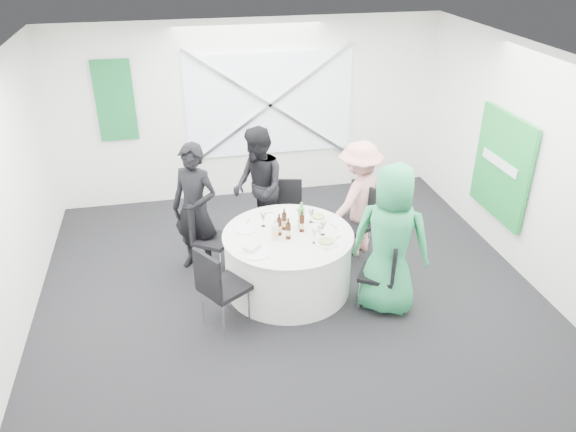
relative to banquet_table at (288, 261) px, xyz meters
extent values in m
plane|color=black|center=(0.00, -0.20, -0.38)|extent=(6.00, 6.00, 0.00)
plane|color=silver|center=(0.00, -0.20, 2.42)|extent=(6.00, 6.00, 0.00)
plane|color=white|center=(0.00, 2.80, 1.02)|extent=(6.00, 0.00, 6.00)
plane|color=white|center=(0.00, -3.20, 1.02)|extent=(6.00, 0.00, 6.00)
plane|color=white|center=(3.00, -0.20, 1.02)|extent=(0.00, 6.00, 6.00)
cube|color=silver|center=(0.30, 2.76, 1.12)|extent=(2.60, 0.03, 1.60)
cube|color=silver|center=(0.30, 2.72, 1.12)|extent=(2.63, 0.05, 1.84)
cube|color=silver|center=(0.30, 2.72, 1.12)|extent=(2.63, 0.05, 1.84)
cube|color=#156D35|center=(-2.00, 2.75, 1.32)|extent=(0.55, 0.04, 1.20)
cube|color=green|center=(2.94, 0.40, 0.82)|extent=(0.05, 1.20, 1.40)
cylinder|color=silver|center=(0.00, 0.00, -0.01)|extent=(1.52, 1.52, 0.74)
cylinder|color=silver|center=(0.00, 0.00, 0.37)|extent=(1.56, 1.56, 0.02)
cube|color=black|center=(0.22, 1.06, 0.05)|extent=(0.48, 0.48, 0.05)
cube|color=black|center=(0.26, 1.25, 0.30)|extent=(0.39, 0.12, 0.43)
cylinder|color=silver|center=(0.42, 1.18, -0.17)|extent=(0.02, 0.02, 0.42)
cylinder|color=silver|center=(0.10, 1.25, -0.17)|extent=(0.02, 0.02, 0.42)
cylinder|color=silver|center=(0.35, 0.86, -0.17)|extent=(0.02, 0.02, 0.42)
cylinder|color=silver|center=(0.03, 0.93, -0.17)|extent=(0.02, 0.02, 0.42)
cube|color=black|center=(-0.85, 0.57, 0.07)|extent=(0.59, 0.59, 0.05)
cube|color=black|center=(-1.01, 0.68, 0.33)|extent=(0.26, 0.36, 0.45)
cylinder|color=silver|center=(-0.89, 0.81, -0.16)|extent=(0.02, 0.02, 0.43)
cylinder|color=silver|center=(-1.08, 0.52, -0.16)|extent=(0.02, 0.02, 0.43)
cylinder|color=silver|center=(-0.61, 0.61, -0.16)|extent=(0.02, 0.02, 0.43)
cylinder|color=silver|center=(-0.80, 0.33, -0.16)|extent=(0.02, 0.02, 0.43)
cube|color=black|center=(0.94, 0.48, 0.12)|extent=(0.63, 0.63, 0.06)
cube|color=black|center=(1.14, 0.58, 0.40)|extent=(0.24, 0.42, 0.50)
cylinder|color=silver|center=(1.19, 0.39, -0.14)|extent=(0.02, 0.02, 0.48)
cylinder|color=silver|center=(1.02, 0.73, -0.14)|extent=(0.02, 0.02, 0.48)
cylinder|color=silver|center=(0.86, 0.22, -0.14)|extent=(0.02, 0.02, 0.48)
cylinder|color=silver|center=(0.68, 0.56, -0.14)|extent=(0.02, 0.02, 0.48)
cube|color=black|center=(0.94, -0.58, 0.05)|extent=(0.56, 0.56, 0.05)
cube|color=black|center=(1.10, -0.68, 0.30)|extent=(0.24, 0.35, 0.43)
cylinder|color=silver|center=(0.99, -0.81, -0.17)|extent=(0.02, 0.02, 0.42)
cylinder|color=silver|center=(1.16, -0.53, -0.17)|extent=(0.02, 0.02, 0.42)
cylinder|color=silver|center=(0.71, -0.63, -0.17)|extent=(0.02, 0.02, 0.42)
cylinder|color=silver|center=(0.88, -0.35, -0.17)|extent=(0.02, 0.02, 0.42)
cube|color=black|center=(-0.83, -0.54, 0.11)|extent=(0.63, 0.63, 0.05)
cube|color=black|center=(-1.01, -0.66, 0.37)|extent=(0.27, 0.38, 0.49)
cylinder|color=silver|center=(-1.08, -0.49, -0.15)|extent=(0.02, 0.02, 0.46)
cylinder|color=silver|center=(-0.88, -0.80, -0.15)|extent=(0.02, 0.02, 0.46)
cylinder|color=silver|center=(-0.77, -0.29, -0.15)|extent=(0.02, 0.02, 0.46)
cylinder|color=silver|center=(-0.57, -0.59, -0.15)|extent=(0.02, 0.02, 0.46)
imported|color=black|center=(-1.04, 0.70, 0.47)|extent=(0.74, 0.69, 1.71)
imported|color=black|center=(-0.16, 1.18, 0.46)|extent=(0.55, 0.87, 1.67)
imported|color=pink|center=(1.09, 0.66, 0.41)|extent=(1.12, 0.93, 1.58)
imported|color=#29975A|center=(1.04, -0.61, 0.52)|extent=(1.05, 0.94, 1.80)
cylinder|color=white|center=(0.05, 0.50, 0.39)|extent=(0.26, 0.26, 0.01)
cylinder|color=white|center=(-0.47, 0.20, 0.39)|extent=(0.26, 0.26, 0.01)
cylinder|color=white|center=(0.45, 0.31, 0.39)|extent=(0.26, 0.26, 0.01)
cylinder|color=#A5B863|center=(0.45, 0.31, 0.41)|extent=(0.17, 0.17, 0.02)
cylinder|color=white|center=(0.39, -0.30, 0.39)|extent=(0.26, 0.26, 0.01)
cylinder|color=#A5B863|center=(0.39, -0.30, 0.41)|extent=(0.17, 0.17, 0.02)
cylinder|color=white|center=(-0.44, -0.37, 0.39)|extent=(0.27, 0.27, 0.01)
cube|color=silver|center=(-0.47, -0.28, 0.42)|extent=(0.20, 0.21, 0.05)
cylinder|color=#39170A|center=(-0.10, 0.00, 0.49)|extent=(0.06, 0.06, 0.22)
cylinder|color=#39170A|center=(-0.10, 0.00, 0.63)|extent=(0.02, 0.02, 0.06)
cylinder|color=#E4C878|center=(-0.10, 0.00, 0.47)|extent=(0.06, 0.06, 0.08)
cylinder|color=#39170A|center=(-0.02, 0.12, 0.49)|extent=(0.06, 0.06, 0.22)
cylinder|color=#39170A|center=(-0.02, 0.12, 0.63)|extent=(0.02, 0.02, 0.06)
cylinder|color=#E4C878|center=(-0.02, 0.12, 0.47)|extent=(0.06, 0.06, 0.08)
cylinder|color=#39170A|center=(0.17, 0.03, 0.48)|extent=(0.06, 0.06, 0.20)
cylinder|color=#39170A|center=(0.17, 0.03, 0.61)|extent=(0.02, 0.02, 0.06)
cylinder|color=#E4C878|center=(0.17, 0.03, 0.46)|extent=(0.06, 0.06, 0.07)
cylinder|color=#39170A|center=(-0.02, -0.10, 0.48)|extent=(0.06, 0.06, 0.20)
cylinder|color=#39170A|center=(-0.02, -0.10, 0.61)|extent=(0.02, 0.02, 0.06)
cylinder|color=#E4C878|center=(-0.02, -0.10, 0.46)|extent=(0.06, 0.06, 0.07)
cylinder|color=green|center=(0.19, 0.12, 0.51)|extent=(0.08, 0.08, 0.27)
cylinder|color=green|center=(0.19, 0.12, 0.68)|extent=(0.03, 0.03, 0.06)
cylinder|color=#E4C878|center=(0.19, 0.12, 0.49)|extent=(0.08, 0.08, 0.09)
cylinder|color=silver|center=(-0.18, -0.10, 0.48)|extent=(0.08, 0.08, 0.21)
cylinder|color=silver|center=(-0.18, -0.10, 0.62)|extent=(0.03, 0.03, 0.06)
cylinder|color=#E4C878|center=(-0.18, -0.10, 0.46)|extent=(0.08, 0.08, 0.07)
cylinder|color=white|center=(0.34, 0.22, 0.38)|extent=(0.06, 0.06, 0.00)
cylinder|color=white|center=(0.34, 0.22, 0.43)|extent=(0.01, 0.01, 0.10)
cone|color=white|center=(0.34, 0.22, 0.51)|extent=(0.07, 0.07, 0.08)
cylinder|color=white|center=(0.25, -0.27, 0.38)|extent=(0.06, 0.06, 0.00)
cylinder|color=white|center=(0.25, -0.27, 0.43)|extent=(0.01, 0.01, 0.10)
cone|color=white|center=(0.25, -0.27, 0.51)|extent=(0.07, 0.07, 0.08)
cylinder|color=white|center=(-0.25, 0.25, 0.38)|extent=(0.06, 0.06, 0.00)
cylinder|color=white|center=(-0.25, 0.25, 0.43)|extent=(0.01, 0.01, 0.10)
cone|color=white|center=(-0.25, 0.25, 0.51)|extent=(0.07, 0.07, 0.08)
cylinder|color=white|center=(0.34, -0.20, 0.38)|extent=(0.06, 0.06, 0.00)
cylinder|color=white|center=(0.34, -0.20, 0.43)|extent=(0.01, 0.01, 0.10)
cone|color=white|center=(0.34, -0.20, 0.51)|extent=(0.07, 0.07, 0.08)
cylinder|color=white|center=(0.20, 0.27, 0.38)|extent=(0.06, 0.06, 0.00)
cylinder|color=white|center=(0.20, 0.27, 0.43)|extent=(0.01, 0.01, 0.10)
cone|color=white|center=(0.20, 0.27, 0.51)|extent=(0.07, 0.07, 0.08)
cylinder|color=white|center=(0.40, -0.11, 0.38)|extent=(0.06, 0.06, 0.00)
cylinder|color=white|center=(0.40, -0.11, 0.43)|extent=(0.01, 0.01, 0.10)
cone|color=white|center=(0.40, -0.11, 0.51)|extent=(0.07, 0.07, 0.08)
cube|color=silver|center=(0.33, -0.47, 0.38)|extent=(0.10, 0.13, 0.01)
cube|color=silver|center=(0.52, -0.24, 0.38)|extent=(0.11, 0.12, 0.01)
cube|color=silver|center=(-0.43, 0.39, 0.38)|extent=(0.08, 0.14, 0.01)
cube|color=silver|center=(-0.56, 0.13, 0.38)|extent=(0.09, 0.14, 0.01)
cube|color=silver|center=(0.15, 0.56, 0.38)|extent=(0.15, 0.02, 0.01)
cube|color=silver|center=(-0.12, 0.56, 0.38)|extent=(0.15, 0.03, 0.01)
cube|color=silver|center=(-0.54, -0.21, 0.38)|extent=(0.10, 0.13, 0.01)
cube|color=silver|center=(-0.30, -0.49, 0.38)|extent=(0.11, 0.12, 0.01)
cube|color=silver|center=(0.57, 0.08, 0.38)|extent=(0.08, 0.14, 0.01)
cube|color=silver|center=(0.37, 0.44, 0.38)|extent=(0.09, 0.13, 0.01)
camera|label=1|loc=(-1.21, -5.63, 3.68)|focal=35.00mm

